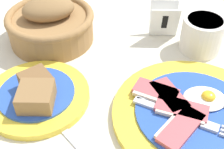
# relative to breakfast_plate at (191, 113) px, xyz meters

# --- Properties ---
(ground_plane) EXTENTS (3.00, 3.00, 0.00)m
(ground_plane) POSITION_rel_breakfast_plate_xyz_m (-0.11, 0.02, -0.01)
(ground_plane) COLOR beige
(breakfast_plate) EXTENTS (0.27, 0.27, 0.03)m
(breakfast_plate) POSITION_rel_breakfast_plate_xyz_m (0.00, 0.00, 0.00)
(breakfast_plate) COLOR yellow
(breakfast_plate) RESTS_ON ground_plane
(bread_plate) EXTENTS (0.18, 0.18, 0.05)m
(bread_plate) POSITION_rel_breakfast_plate_xyz_m (-0.26, 0.04, 0.00)
(bread_plate) COLOR yellow
(bread_plate) RESTS_ON ground_plane
(sugar_cup) EXTENTS (0.08, 0.08, 0.07)m
(sugar_cup) POSITION_rel_breakfast_plate_xyz_m (0.05, 0.19, 0.03)
(sugar_cup) COLOR white
(sugar_cup) RESTS_ON ground_plane
(bread_basket) EXTENTS (0.18, 0.18, 0.10)m
(bread_basket) POSITION_rel_breakfast_plate_xyz_m (-0.26, 0.22, 0.03)
(bread_basket) COLOR olive
(bread_basket) RESTS_ON ground_plane
(number_card) EXTENTS (0.06, 0.05, 0.07)m
(number_card) POSITION_rel_breakfast_plate_xyz_m (-0.02, 0.24, 0.03)
(number_card) COLOR white
(number_card) RESTS_ON ground_plane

